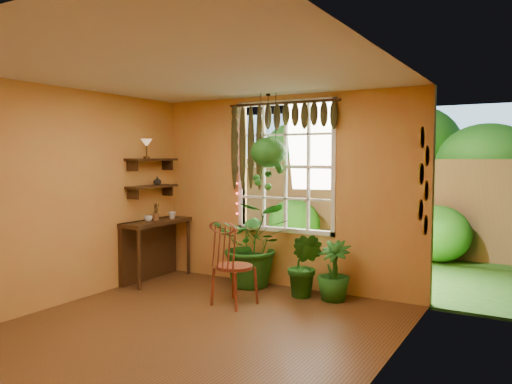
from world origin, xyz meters
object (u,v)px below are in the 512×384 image
(hanging_basket, at_px, (268,154))
(potted_plant_left, at_px, (254,244))
(counter_ledge, at_px, (151,243))
(windsor_chair, at_px, (233,277))
(potted_plant_mid, at_px, (305,265))

(hanging_basket, bearing_deg, potted_plant_left, 172.36)
(counter_ledge, bearing_deg, potted_plant_left, 15.32)
(hanging_basket, bearing_deg, windsor_chair, -90.37)
(counter_ledge, xyz_separation_m, potted_plant_left, (1.54, 0.42, 0.06))
(windsor_chair, relative_size, potted_plant_left, 1.00)
(counter_ledge, height_order, windsor_chair, windsor_chair)
(counter_ledge, distance_m, potted_plant_mid, 2.42)
(windsor_chair, relative_size, hanging_basket, 0.92)
(potted_plant_left, distance_m, hanging_basket, 1.30)
(potted_plant_left, height_order, potted_plant_mid, potted_plant_left)
(counter_ledge, bearing_deg, windsor_chair, -16.05)
(windsor_chair, height_order, potted_plant_left, potted_plant_left)
(potted_plant_left, relative_size, potted_plant_mid, 1.43)
(windsor_chair, distance_m, potted_plant_left, 1.00)
(potted_plant_left, bearing_deg, counter_ledge, -164.68)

